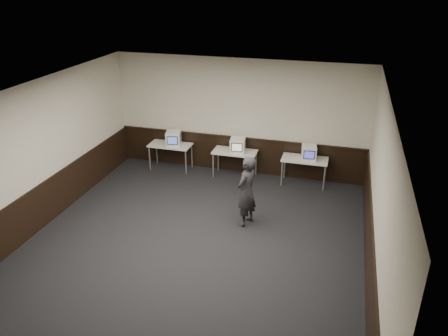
# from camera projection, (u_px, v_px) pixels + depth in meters

# --- Properties ---
(floor) EXTENTS (8.00, 8.00, 0.00)m
(floor) POSITION_uv_depth(u_px,v_px,m) (191.00, 247.00, 9.07)
(floor) COLOR black
(floor) RESTS_ON ground
(ceiling) EXTENTS (8.00, 8.00, 0.00)m
(ceiling) POSITION_uv_depth(u_px,v_px,m) (186.00, 97.00, 7.75)
(ceiling) COLOR white
(ceiling) RESTS_ON back_wall
(back_wall) EXTENTS (7.00, 0.00, 7.00)m
(back_wall) POSITION_uv_depth(u_px,v_px,m) (239.00, 117.00, 11.92)
(back_wall) COLOR beige
(back_wall) RESTS_ON ground
(front_wall) EXTENTS (7.00, 0.00, 7.00)m
(front_wall) POSITION_uv_depth(u_px,v_px,m) (68.00, 327.00, 4.91)
(front_wall) COLOR beige
(front_wall) RESTS_ON ground
(left_wall) EXTENTS (0.00, 8.00, 8.00)m
(left_wall) POSITION_uv_depth(u_px,v_px,m) (34.00, 159.00, 9.28)
(left_wall) COLOR beige
(left_wall) RESTS_ON ground
(right_wall) EXTENTS (0.00, 8.00, 8.00)m
(right_wall) POSITION_uv_depth(u_px,v_px,m) (379.00, 202.00, 7.55)
(right_wall) COLOR beige
(right_wall) RESTS_ON ground
(wainscot_back) EXTENTS (6.98, 0.04, 1.00)m
(wainscot_back) POSITION_uv_depth(u_px,v_px,m) (238.00, 154.00, 12.36)
(wainscot_back) COLOR black
(wainscot_back) RESTS_ON back_wall
(wainscot_left) EXTENTS (0.04, 7.98, 1.00)m
(wainscot_left) POSITION_uv_depth(u_px,v_px,m) (44.00, 204.00, 9.73)
(wainscot_left) COLOR black
(wainscot_left) RESTS_ON left_wall
(wainscot_right) EXTENTS (0.04, 7.98, 1.00)m
(wainscot_right) POSITION_uv_depth(u_px,v_px,m) (369.00, 254.00, 8.01)
(wainscot_right) COLOR black
(wainscot_right) RESTS_ON right_wall
(wainscot_rail) EXTENTS (6.98, 0.06, 0.04)m
(wainscot_rail) POSITION_uv_depth(u_px,v_px,m) (238.00, 138.00, 12.12)
(wainscot_rail) COLOR black
(wainscot_rail) RESTS_ON wainscot_back
(desk_left) EXTENTS (1.20, 0.60, 0.75)m
(desk_left) POSITION_uv_depth(u_px,v_px,m) (170.00, 147.00, 12.42)
(desk_left) COLOR silver
(desk_left) RESTS_ON ground
(desk_center) EXTENTS (1.20, 0.60, 0.75)m
(desk_center) POSITION_uv_depth(u_px,v_px,m) (235.00, 154.00, 11.95)
(desk_center) COLOR silver
(desk_center) RESTS_ON ground
(desk_right) EXTENTS (1.20, 0.60, 0.75)m
(desk_right) POSITION_uv_depth(u_px,v_px,m) (305.00, 161.00, 11.48)
(desk_right) COLOR silver
(desk_right) RESTS_ON ground
(emac_left) EXTENTS (0.49, 0.51, 0.40)m
(emac_left) POSITION_uv_depth(u_px,v_px,m) (173.00, 139.00, 12.25)
(emac_left) COLOR white
(emac_left) RESTS_ON desk_left
(emac_center) EXTENTS (0.45, 0.47, 0.39)m
(emac_center) POSITION_uv_depth(u_px,v_px,m) (238.00, 145.00, 11.79)
(emac_center) COLOR white
(emac_center) RESTS_ON desk_center
(emac_right) EXTENTS (0.43, 0.45, 0.38)m
(emac_right) POSITION_uv_depth(u_px,v_px,m) (309.00, 153.00, 11.32)
(emac_right) COLOR white
(emac_right) RESTS_ON desk_right
(person) EXTENTS (0.57, 0.70, 1.65)m
(person) POSITION_uv_depth(u_px,v_px,m) (246.00, 191.00, 9.60)
(person) COLOR #232227
(person) RESTS_ON ground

